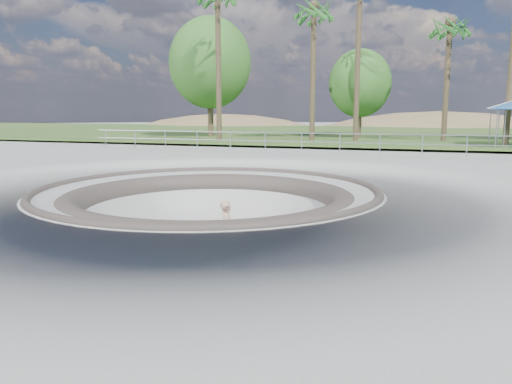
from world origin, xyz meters
TOP-DOWN VIEW (x-y plane):
  - ground at (0.00, 0.00)m, footprint 180.00×180.00m
  - skate_bowl at (0.00, 0.00)m, footprint 14.00×14.00m
  - grass_strip at (0.00, 34.00)m, footprint 180.00×36.00m
  - distant_hills at (3.78, 57.17)m, footprint 103.20×45.00m
  - safety_railing at (0.00, 12.00)m, footprint 25.00×0.06m
  - skateboard at (0.93, -0.81)m, footprint 0.89×0.32m
  - skater at (0.93, -0.81)m, footprint 0.54×0.69m
  - palm_b at (-1.29, 20.47)m, footprint 2.60×2.60m
  - palm_d at (7.32, 22.98)m, footprint 2.60×2.60m
  - bushy_tree_left at (-10.07, 23.19)m, footprint 6.48×5.89m
  - bushy_tree_mid at (1.30, 25.09)m, footprint 4.64×4.22m

SIDE VIEW (x-z plane):
  - distant_hills at x=3.78m, z-range -21.32..7.28m
  - skate_bowl at x=0.00m, z-range -3.88..0.22m
  - skateboard at x=0.93m, z-range -1.87..-1.78m
  - skater at x=0.93m, z-range -1.81..-0.14m
  - ground at x=0.00m, z-range 0.00..0.00m
  - grass_strip at x=0.00m, z-range 0.16..0.28m
  - safety_railing at x=0.00m, z-range 0.18..1.20m
  - bushy_tree_mid at x=1.30m, z-range 0.97..7.66m
  - bushy_tree_left at x=-10.07m, z-range 1.30..10.64m
  - palm_d at x=7.32m, z-range 3.26..11.95m
  - palm_b at x=-1.29m, z-range 3.73..13.53m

